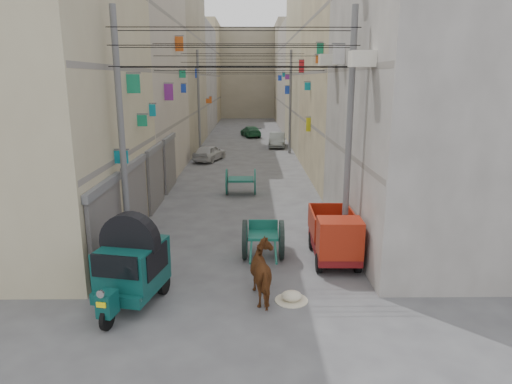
{
  "coord_description": "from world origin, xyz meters",
  "views": [
    {
      "loc": [
        0.48,
        -8.42,
        5.86
      ],
      "look_at": [
        0.65,
        6.5,
        2.14
      ],
      "focal_mm": 32.0,
      "sensor_mm": 36.0,
      "label": 1
    }
  ],
  "objects_px": {
    "tonga_cart": "(263,239)",
    "distant_car_white": "(209,153)",
    "second_cart": "(241,181)",
    "distant_car_green": "(251,131)",
    "feed_sack": "(291,296)",
    "horse": "(266,273)",
    "mini_truck": "(335,240)",
    "auto_rickshaw": "(132,264)",
    "distant_car_grey": "(277,140)"
  },
  "relations": [
    {
      "from": "second_cart",
      "to": "distant_car_green",
      "type": "bearing_deg",
      "value": 88.64
    },
    {
      "from": "tonga_cart",
      "to": "feed_sack",
      "type": "distance_m",
      "value": 3.15
    },
    {
      "from": "horse",
      "to": "distant_car_grey",
      "type": "height_order",
      "value": "horse"
    },
    {
      "from": "tonga_cart",
      "to": "distant_car_green",
      "type": "distance_m",
      "value": 32.91
    },
    {
      "from": "horse",
      "to": "distant_car_white",
      "type": "height_order",
      "value": "horse"
    },
    {
      "from": "mini_truck",
      "to": "second_cart",
      "type": "xyz_separation_m",
      "value": [
        -3.24,
        9.2,
        -0.1
      ]
    },
    {
      "from": "mini_truck",
      "to": "distant_car_grey",
      "type": "height_order",
      "value": "mini_truck"
    },
    {
      "from": "mini_truck",
      "to": "horse",
      "type": "bearing_deg",
      "value": -133.0
    },
    {
      "from": "auto_rickshaw",
      "to": "distant_car_white",
      "type": "height_order",
      "value": "auto_rickshaw"
    },
    {
      "from": "second_cart",
      "to": "distant_car_grey",
      "type": "relative_size",
      "value": 0.4
    },
    {
      "from": "distant_car_white",
      "to": "tonga_cart",
      "type": "bearing_deg",
      "value": 119.24
    },
    {
      "from": "mini_truck",
      "to": "second_cart",
      "type": "distance_m",
      "value": 9.75
    },
    {
      "from": "feed_sack",
      "to": "distant_car_green",
      "type": "relative_size",
      "value": 0.15
    },
    {
      "from": "distant_car_green",
      "to": "auto_rickshaw",
      "type": "bearing_deg",
      "value": 71.49
    },
    {
      "from": "horse",
      "to": "distant_car_grey",
      "type": "bearing_deg",
      "value": -105.58
    },
    {
      "from": "horse",
      "to": "distant_car_grey",
      "type": "distance_m",
      "value": 28.58
    },
    {
      "from": "feed_sack",
      "to": "distant_car_white",
      "type": "xyz_separation_m",
      "value": [
        -4.13,
        21.72,
        0.46
      ]
    },
    {
      "from": "mini_truck",
      "to": "second_cart",
      "type": "relative_size",
      "value": 2.02
    },
    {
      "from": "auto_rickshaw",
      "to": "horse",
      "type": "height_order",
      "value": "auto_rickshaw"
    },
    {
      "from": "tonga_cart",
      "to": "second_cart",
      "type": "height_order",
      "value": "second_cart"
    },
    {
      "from": "mini_truck",
      "to": "horse",
      "type": "relative_size",
      "value": 1.72
    },
    {
      "from": "auto_rickshaw",
      "to": "distant_car_green",
      "type": "height_order",
      "value": "auto_rickshaw"
    },
    {
      "from": "tonga_cart",
      "to": "second_cart",
      "type": "relative_size",
      "value": 1.92
    },
    {
      "from": "second_cart",
      "to": "distant_car_white",
      "type": "height_order",
      "value": "second_cart"
    },
    {
      "from": "mini_truck",
      "to": "distant_car_white",
      "type": "xyz_separation_m",
      "value": [
        -5.75,
        19.2,
        -0.23
      ]
    },
    {
      "from": "tonga_cart",
      "to": "distant_car_green",
      "type": "height_order",
      "value": "tonga_cart"
    },
    {
      "from": "feed_sack",
      "to": "distant_car_green",
      "type": "distance_m",
      "value": 35.95
    },
    {
      "from": "second_cart",
      "to": "distant_car_grey",
      "type": "height_order",
      "value": "second_cart"
    },
    {
      "from": "feed_sack",
      "to": "second_cart",
      "type": "bearing_deg",
      "value": 97.85
    },
    {
      "from": "auto_rickshaw",
      "to": "second_cart",
      "type": "distance_m",
      "value": 12.07
    },
    {
      "from": "auto_rickshaw",
      "to": "distant_car_green",
      "type": "relative_size",
      "value": 0.74
    },
    {
      "from": "feed_sack",
      "to": "distant_car_grey",
      "type": "xyz_separation_m",
      "value": [
        1.23,
        28.66,
        0.48
      ]
    },
    {
      "from": "auto_rickshaw",
      "to": "feed_sack",
      "type": "relative_size",
      "value": 4.98
    },
    {
      "from": "auto_rickshaw",
      "to": "distant_car_grey",
      "type": "distance_m",
      "value": 29.23
    },
    {
      "from": "feed_sack",
      "to": "auto_rickshaw",
      "type": "bearing_deg",
      "value": -179.29
    },
    {
      "from": "feed_sack",
      "to": "horse",
      "type": "bearing_deg",
      "value": 168.08
    },
    {
      "from": "distant_car_grey",
      "to": "feed_sack",
      "type": "bearing_deg",
      "value": -87.3
    },
    {
      "from": "feed_sack",
      "to": "distant_car_grey",
      "type": "bearing_deg",
      "value": 87.55
    },
    {
      "from": "horse",
      "to": "distant_car_white",
      "type": "distance_m",
      "value": 21.85
    },
    {
      "from": "auto_rickshaw",
      "to": "mini_truck",
      "type": "relative_size",
      "value": 0.91
    },
    {
      "from": "tonga_cart",
      "to": "horse",
      "type": "xyz_separation_m",
      "value": [
        0.0,
        -2.88,
        0.07
      ]
    },
    {
      "from": "tonga_cart",
      "to": "distant_car_white",
      "type": "bearing_deg",
      "value": 101.88
    },
    {
      "from": "distant_car_white",
      "to": "distant_car_green",
      "type": "bearing_deg",
      "value": -83.21
    },
    {
      "from": "tonga_cart",
      "to": "feed_sack",
      "type": "bearing_deg",
      "value": -75.7
    },
    {
      "from": "auto_rickshaw",
      "to": "mini_truck",
      "type": "bearing_deg",
      "value": 35.86
    },
    {
      "from": "mini_truck",
      "to": "distant_car_green",
      "type": "relative_size",
      "value": 0.82
    },
    {
      "from": "mini_truck",
      "to": "horse",
      "type": "distance_m",
      "value": 3.31
    },
    {
      "from": "mini_truck",
      "to": "horse",
      "type": "height_order",
      "value": "mini_truck"
    },
    {
      "from": "second_cart",
      "to": "distant_car_grey",
      "type": "bearing_deg",
      "value": 80.32
    },
    {
      "from": "mini_truck",
      "to": "feed_sack",
      "type": "height_order",
      "value": "mini_truck"
    }
  ]
}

